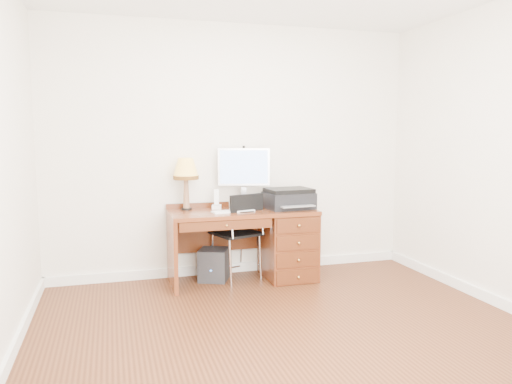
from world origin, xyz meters
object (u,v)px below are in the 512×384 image
object	(u,v)px
monitor	(243,170)
phone	(217,203)
desk	(272,240)
leg_lamp	(186,172)
printer	(289,199)
chair	(237,228)
equipment_box	(214,265)

from	to	relation	value
monitor	phone	size ratio (longest dim) A/B	3.07
desk	leg_lamp	bearing A→B (deg)	168.69
desk	printer	world-z (taller)	printer
phone	desk	bearing A→B (deg)	0.21
desk	chair	bearing A→B (deg)	176.11
desk	monitor	distance (m)	0.80
chair	phone	bearing A→B (deg)	129.56
desk	phone	xyz separation A→B (m)	(-0.56, 0.15, 0.40)
desk	printer	distance (m)	0.48
printer	equipment_box	world-z (taller)	printer
phone	equipment_box	xyz separation A→B (m)	(-0.05, -0.05, -0.64)
phone	leg_lamp	bearing A→B (deg)	-170.38
desk	chair	world-z (taller)	chair
monitor	equipment_box	size ratio (longest dim) A/B	1.90
chair	leg_lamp	bearing A→B (deg)	145.14
equipment_box	phone	bearing A→B (deg)	70.10
desk	phone	size ratio (longest dim) A/B	7.27
monitor	chair	bearing A→B (deg)	-111.22
desk	printer	bearing A→B (deg)	-8.99
desk	monitor	bearing A→B (deg)	145.53
printer	phone	size ratio (longest dim) A/B	2.47
monitor	chair	xyz separation A→B (m)	(-0.10, -0.16, -0.59)
desk	chair	xyz separation A→B (m)	(-0.37, 0.02, 0.15)
monitor	chair	distance (m)	0.62
equipment_box	desk	bearing A→B (deg)	14.43
leg_lamp	equipment_box	xyz separation A→B (m)	(0.27, -0.08, -0.98)
printer	phone	bearing A→B (deg)	161.62
monitor	equipment_box	world-z (taller)	monitor
printer	phone	world-z (taller)	printer
equipment_box	chair	bearing A→B (deg)	6.97
monitor	phone	distance (m)	0.45
chair	equipment_box	distance (m)	0.47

